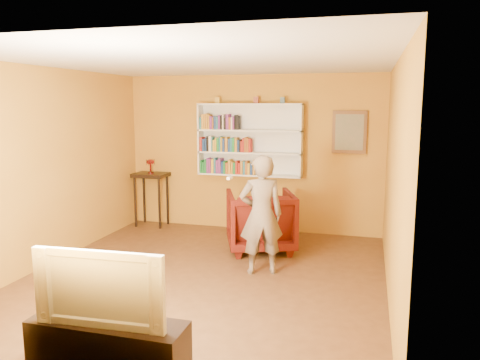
# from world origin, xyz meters

# --- Properties ---
(room_shell) EXTENTS (5.30, 5.80, 2.88)m
(room_shell) POSITION_xyz_m (0.00, 0.00, 1.02)
(room_shell) COLOR #4F3019
(room_shell) RESTS_ON ground
(bookshelf) EXTENTS (1.80, 0.29, 1.23)m
(bookshelf) POSITION_xyz_m (0.00, 2.41, 1.59)
(bookshelf) COLOR white
(bookshelf) RESTS_ON room_shell
(books_row_lower) EXTENTS (0.98, 0.19, 0.27)m
(books_row_lower) POSITION_xyz_m (-0.37, 2.30, 1.13)
(books_row_lower) COLOR #1A7830
(books_row_lower) RESTS_ON bookshelf
(books_row_middle) EXTENTS (0.91, 0.19, 0.26)m
(books_row_middle) POSITION_xyz_m (-0.40, 2.30, 1.51)
(books_row_middle) COLOR #A32219
(books_row_middle) RESTS_ON bookshelf
(books_row_upper) EXTENTS (0.69, 0.19, 0.27)m
(books_row_upper) POSITION_xyz_m (-0.52, 2.30, 1.89)
(books_row_upper) COLOR #246D86
(books_row_upper) RESTS_ON bookshelf
(ornament_left) EXTENTS (0.07, 0.07, 0.10)m
(ornament_left) POSITION_xyz_m (-0.56, 2.35, 2.26)
(ornament_left) COLOR gold
(ornament_left) RESTS_ON bookshelf
(ornament_centre) EXTENTS (0.08, 0.08, 0.11)m
(ornament_centre) POSITION_xyz_m (0.11, 2.35, 2.27)
(ornament_centre) COLOR brown
(ornament_centre) RESTS_ON bookshelf
(ornament_right) EXTENTS (0.07, 0.07, 0.10)m
(ornament_right) POSITION_xyz_m (0.56, 2.35, 2.26)
(ornament_right) COLOR #435E6F
(ornament_right) RESTS_ON bookshelf
(framed_painting) EXTENTS (0.55, 0.05, 0.70)m
(framed_painting) POSITION_xyz_m (1.65, 2.46, 1.75)
(framed_painting) COLOR brown
(framed_painting) RESTS_ON room_shell
(console_table) EXTENTS (0.59, 0.45, 0.97)m
(console_table) POSITION_xyz_m (-1.82, 2.25, 0.80)
(console_table) COLOR black
(console_table) RESTS_ON ground
(ruby_lustre) EXTENTS (0.16, 0.16, 0.25)m
(ruby_lustre) POSITION_xyz_m (-1.82, 2.25, 1.15)
(ruby_lustre) COLOR maroon
(ruby_lustre) RESTS_ON console_table
(armchair) EXTENTS (1.26, 1.28, 0.91)m
(armchair) POSITION_xyz_m (0.43, 1.36, 0.46)
(armchair) COLOR #410704
(armchair) RESTS_ON ground
(person) EXTENTS (0.67, 0.56, 1.57)m
(person) POSITION_xyz_m (0.66, 0.39, 0.78)
(person) COLOR #6C5D4F
(person) RESTS_ON ground
(game_remote) EXTENTS (0.04, 0.15, 0.04)m
(game_remote) POSITION_xyz_m (0.31, 0.14, 1.29)
(game_remote) COLOR white
(game_remote) RESTS_ON person
(tv_cabinet) EXTENTS (1.31, 0.39, 0.47)m
(tv_cabinet) POSITION_xyz_m (-0.01, -2.25, 0.23)
(tv_cabinet) COLOR black
(tv_cabinet) RESTS_ON ground
(television) EXTENTS (1.09, 0.20, 0.63)m
(television) POSITION_xyz_m (-0.01, -2.25, 0.78)
(television) COLOR black
(television) RESTS_ON tv_cabinet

